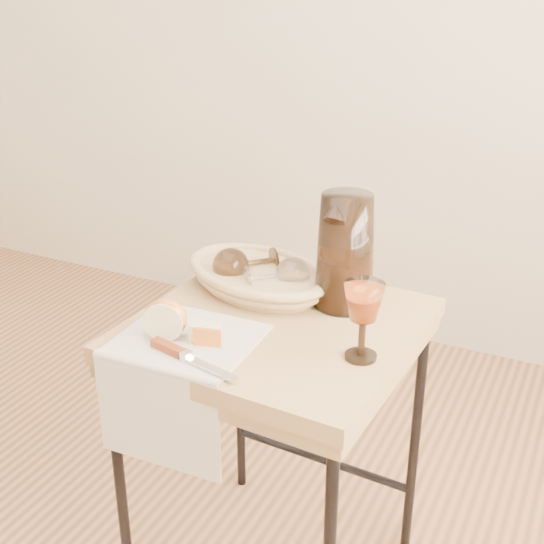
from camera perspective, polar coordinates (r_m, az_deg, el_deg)
The scene contains 10 objects.
side_table at distance 1.71m, azimuth 0.30°, elevation -14.36°, with size 0.56×0.56×0.71m, color brown, non-canonical shape.
tea_towel at distance 1.46m, azimuth -6.64°, elevation -5.26°, with size 0.27×0.24×0.01m, color silver.
bread_basket at distance 1.65m, azimuth -1.11°, elevation -0.51°, with size 0.33×0.22×0.05m, color #A48657, non-canonical shape.
goblet_lying_a at distance 1.66m, azimuth -1.77°, elevation 0.70°, with size 0.14×0.08×0.08m, color brown, non-canonical shape.
goblet_lying_b at distance 1.60m, azimuth 0.11°, elevation -0.32°, with size 0.12×0.08×0.08m, color white, non-canonical shape.
pitcher at distance 1.55m, azimuth 5.75°, elevation 1.63°, with size 0.17×0.25×0.29m, color black, non-canonical shape.
wine_goblet at distance 1.36m, azimuth 7.11°, elevation -3.84°, with size 0.08×0.08×0.16m, color white, non-canonical shape.
apple_half at distance 1.45m, azimuth -8.30°, elevation -3.57°, with size 0.09×0.05×0.08m, color red.
apple_wedge at distance 1.43m, azimuth -5.27°, elevation -4.74°, with size 0.06×0.03×0.04m, color beige.
table_knife at distance 1.37m, azimuth -6.48°, elevation -6.64°, with size 0.21×0.02×0.02m, color silver, non-canonical shape.
Camera 1 is at (1.14, -0.74, 1.42)m, focal length 48.12 mm.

